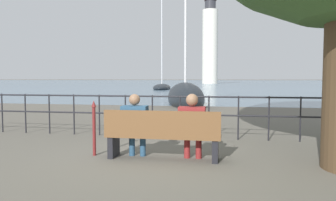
% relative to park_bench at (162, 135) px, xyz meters
% --- Properties ---
extents(ground_plane, '(1000.00, 1000.00, 0.00)m').
position_rel_park_bench_xyz_m(ground_plane, '(0.00, 0.07, -0.44)').
color(ground_plane, '#605B51').
extents(harbor_water, '(600.00, 300.00, 0.01)m').
position_rel_park_bench_xyz_m(harbor_water, '(0.00, 161.54, -0.44)').
color(harbor_water, slate).
rests_on(harbor_water, ground_plane).
extents(park_bench, '(2.08, 0.45, 0.90)m').
position_rel_park_bench_xyz_m(park_bench, '(0.00, 0.00, 0.00)').
color(park_bench, brown).
rests_on(park_bench, ground_plane).
extents(seated_person_left, '(0.47, 0.35, 1.18)m').
position_rel_park_bench_xyz_m(seated_person_left, '(-0.53, 0.08, 0.21)').
color(seated_person_left, navy).
rests_on(seated_person_left, ground_plane).
extents(seated_person_right, '(0.47, 0.35, 1.19)m').
position_rel_park_bench_xyz_m(seated_person_right, '(0.53, 0.08, 0.22)').
color(seated_person_right, maroon).
rests_on(seated_person_right, ground_plane).
extents(promenade_railing, '(12.64, 0.04, 1.05)m').
position_rel_park_bench_xyz_m(promenade_railing, '(-0.00, 2.23, 0.25)').
color(promenade_railing, black).
rests_on(promenade_railing, ground_plane).
extents(closed_umbrella, '(0.09, 0.09, 1.05)m').
position_rel_park_bench_xyz_m(closed_umbrella, '(-1.34, 0.10, 0.14)').
color(closed_umbrella, maroon).
rests_on(closed_umbrella, ground_plane).
extents(sailboat_1, '(3.07, 7.50, 12.83)m').
position_rel_park_bench_xyz_m(sailboat_1, '(-7.68, 38.04, -0.15)').
color(sailboat_1, black).
rests_on(sailboat_1, ground_plane).
extents(sailboat_2, '(3.46, 7.27, 9.40)m').
position_rel_park_bench_xyz_m(sailboat_2, '(-1.22, 12.72, -0.06)').
color(sailboat_2, black).
rests_on(sailboat_2, ground_plane).
extents(harbor_lighthouse, '(4.45, 4.45, 25.81)m').
position_rel_park_bench_xyz_m(harbor_lighthouse, '(-4.02, 90.32, 11.56)').
color(harbor_lighthouse, silver).
rests_on(harbor_lighthouse, ground_plane).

